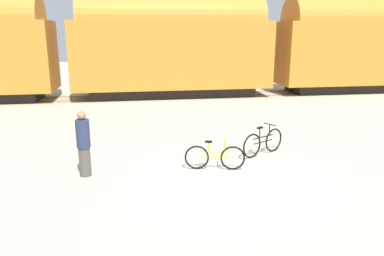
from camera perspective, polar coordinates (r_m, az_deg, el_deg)
The scene contains 7 objects.
ground_plane at distance 9.80m, azimuth 5.48°, elevation -7.52°, with size 80.00×80.00×0.00m, color #B2A893.
freight_train at distance 21.65m, azimuth -3.04°, elevation 12.70°, with size 35.01×3.05×5.68m.
rail_near at distance 21.24m, azimuth -2.72°, elevation 4.58°, with size 47.01×0.07×0.01m, color #4C4238.
rail_far at distance 22.65m, azimuth -3.14°, elevation 5.20°, with size 47.01×0.07×0.01m, color #4C4238.
bicycle_yellow at distance 10.21m, azimuth 3.49°, elevation -4.43°, with size 1.62×0.49×0.84m.
bicycle_black at distance 11.60m, azimuth 10.78°, elevation -2.14°, with size 1.54×0.89×0.93m.
person_in_navy at distance 10.00m, azimuth -16.19°, elevation -2.35°, with size 0.35×0.35×1.72m.
Camera 1 is at (-2.37, -8.78, 3.67)m, focal length 35.00 mm.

